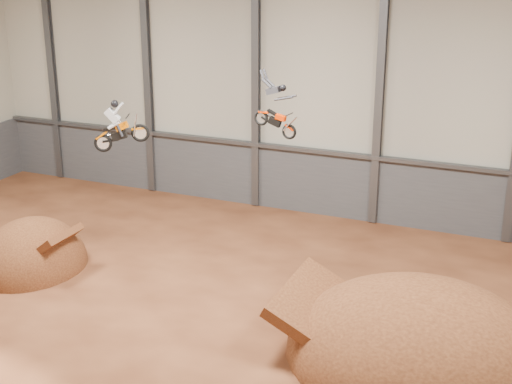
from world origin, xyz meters
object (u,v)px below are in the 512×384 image
fmx_rider_a (123,121)px  fmx_rider_b (273,104)px  takeoff_ramp (33,268)px  landing_ramp (420,360)px

fmx_rider_a → fmx_rider_b: bearing=-26.8°
takeoff_ramp → landing_ramp: 17.52m
fmx_rider_b → takeoff_ramp: bearing=-167.6°
landing_ramp → fmx_rider_b: fmx_rider_b is taller
landing_ramp → fmx_rider_b: 10.57m
landing_ramp → fmx_rider_a: (-13.39, 2.55, 6.75)m
fmx_rider_a → fmx_rider_b: 7.10m
takeoff_ramp → landing_ramp: (17.51, -0.81, 0.00)m
fmx_rider_a → fmx_rider_b: fmx_rider_b is taller
landing_ramp → fmx_rider_a: bearing=169.2°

